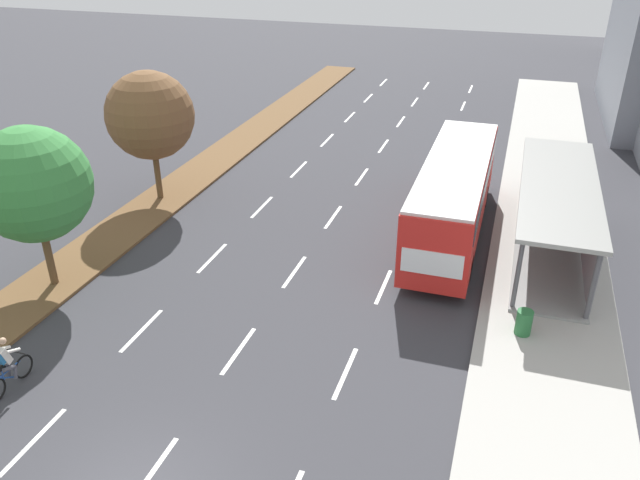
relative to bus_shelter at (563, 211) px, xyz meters
The scene contains 11 objects.
median_strip 18.40m from the bus_shelter, 166.77° to the left, with size 2.60×52.00×0.12m, color brown.
sidewalk_right 4.57m from the bus_shelter, 93.80° to the left, with size 4.50×52.00×0.15m, color #ADAAA3.
lane_divider_left 13.50m from the bus_shelter, 166.99° to the left, with size 0.14×48.64×0.01m.
lane_divider_center 10.16m from the bus_shelter, 162.47° to the left, with size 0.14×48.64×0.01m.
lane_divider_right 6.99m from the bus_shelter, 153.46° to the left, with size 0.14×48.64×0.01m.
bus_shelter is the anchor object (origin of this frame).
bus 4.29m from the bus_shelter, behind, with size 2.54×11.29×3.37m.
cyclist 20.19m from the bus_shelter, 138.20° to the right, with size 0.46×1.82×1.71m.
median_tree_second 19.61m from the bus_shelter, 154.68° to the right, with size 4.02×4.02×5.93m.
median_tree_third 18.15m from the bus_shelter, behind, with size 4.00×4.00×6.02m.
trash_bin 6.55m from the bus_shelter, 99.68° to the right, with size 0.52×0.52×0.85m, color #286B38.
Camera 1 is at (7.30, -8.20, 12.20)m, focal length 34.99 mm.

